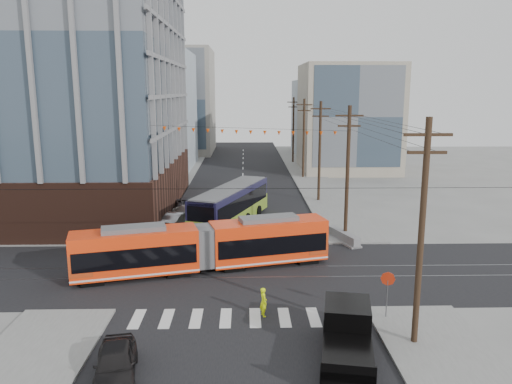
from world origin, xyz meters
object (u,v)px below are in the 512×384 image
at_px(city_bus, 231,205).
at_px(pickup_truck, 348,339).
at_px(black_sedan, 116,363).
at_px(streetcar, 204,247).

xyz_separation_m(city_bus, pickup_truck, (5.91, -23.78, -0.78)).
height_order(pickup_truck, black_sedan, pickup_truck).
bearing_deg(pickup_truck, streetcar, 132.76).
relative_size(city_bus, pickup_truck, 2.10).
height_order(streetcar, pickup_truck, streetcar).
distance_m(streetcar, city_bus, 12.00).
height_order(streetcar, black_sedan, streetcar).
relative_size(pickup_truck, black_sedan, 1.41).
distance_m(city_bus, pickup_truck, 24.51).
bearing_deg(pickup_truck, black_sedan, -162.22).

